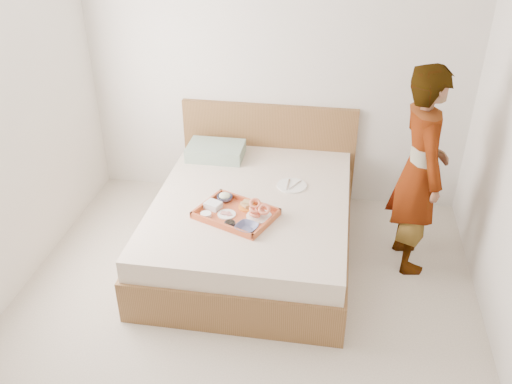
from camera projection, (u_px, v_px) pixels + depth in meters
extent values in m
cube|color=beige|center=(236.00, 336.00, 3.85)|extent=(3.50, 4.00, 0.01)
cube|color=silver|center=(276.00, 67.00, 4.88)|extent=(3.50, 0.01, 2.60)
cube|color=brown|center=(252.00, 225.00, 4.57)|extent=(1.65, 2.00, 0.53)
cube|color=brown|center=(269.00, 151.00, 5.28)|extent=(1.65, 0.06, 0.95)
cube|color=#8F9F8D|center=(216.00, 151.00, 5.03)|extent=(0.51, 0.35, 0.12)
cube|color=#BA5B2A|center=(236.00, 213.00, 4.19)|extent=(0.68, 0.60, 0.05)
cylinder|color=white|center=(259.00, 217.00, 4.16)|extent=(0.26, 0.26, 0.01)
imported|color=#191C42|center=(247.00, 228.00, 4.01)|extent=(0.21, 0.21, 0.04)
cylinder|color=black|center=(230.00, 224.00, 4.06)|extent=(0.11, 0.11, 0.03)
cylinder|color=white|center=(227.00, 214.00, 4.19)|extent=(0.18, 0.18, 0.01)
cylinder|color=orange|center=(247.00, 207.00, 4.28)|extent=(0.18, 0.18, 0.01)
imported|color=#191C42|center=(225.00, 198.00, 4.37)|extent=(0.16, 0.16, 0.04)
cube|color=silver|center=(213.00, 205.00, 4.26)|extent=(0.15, 0.14, 0.05)
cylinder|color=white|center=(206.00, 215.00, 4.17)|extent=(0.11, 0.11, 0.03)
cylinder|color=white|center=(292.00, 186.00, 4.59)|extent=(0.32, 0.32, 0.01)
imported|color=beige|center=(420.00, 171.00, 4.18)|extent=(0.52, 0.68, 1.68)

